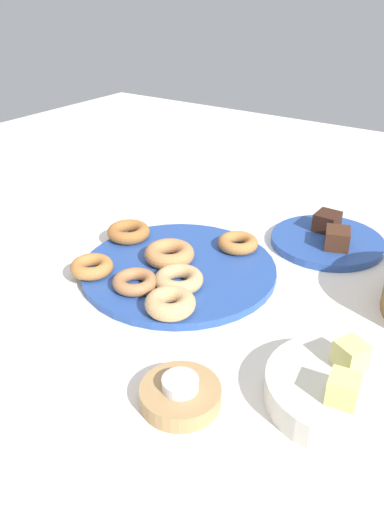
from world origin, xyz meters
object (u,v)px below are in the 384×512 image
at_px(melon_chunk_right, 343,389).
at_px(melon_chunk_left, 351,355).
at_px(donut_3, 129,232).
at_px(donut_5, 92,267).
at_px(fruit_bowl, 338,391).
at_px(donut_6, 135,282).
at_px(donut_plate, 179,269).
at_px(candle_holder, 180,395).
at_px(brownie_far, 337,238).
at_px(brownie_near, 327,222).
at_px(cake_plate, 327,241).
at_px(donut_1, 169,254).
at_px(donut_0, 238,243).
at_px(donut_4, 170,303).
at_px(tealight, 180,384).
at_px(donut_2, 179,279).

bearing_deg(melon_chunk_right, melon_chunk_left, -167.91).
distance_m(donut_3, melon_chunk_left, 0.54).
bearing_deg(donut_5, fruit_bowl, 84.88).
bearing_deg(donut_6, donut_plate, 170.03).
distance_m(candle_holder, fruit_bowl, 0.20).
relative_size(donut_6, brownie_far, 1.48).
bearing_deg(brownie_near, cake_plate, 26.57).
distance_m(donut_6, cake_plate, 0.42).
xyz_separation_m(candle_holder, melon_chunk_left, (-0.15, 0.17, 0.04)).
bearing_deg(donut_1, cake_plate, 140.64).
bearing_deg(fruit_bowl, melon_chunk_right, 23.20).
height_order(donut_plate, fruit_bowl, fruit_bowl).
relative_size(donut_5, fruit_bowl, 0.41).
bearing_deg(donut_5, donut_6, 93.21).
bearing_deg(donut_0, melon_chunk_right, 46.23).
bearing_deg(donut_4, donut_plate, -149.52).
bearing_deg(cake_plate, donut_1, -39.36).
height_order(cake_plate, melon_chunk_right, melon_chunk_right).
bearing_deg(donut_3, candle_holder, 48.90).
bearing_deg(donut_4, melon_chunk_right, 78.90).
relative_size(donut_1, brownie_far, 1.79).
relative_size(donut_3, tealight, 1.82).
bearing_deg(donut_6, melon_chunk_right, 78.37).
xyz_separation_m(donut_1, donut_2, (0.06, 0.07, -0.00)).
xyz_separation_m(donut_0, melon_chunk_left, (0.24, 0.31, 0.03)).
bearing_deg(donut_plate, donut_4, 30.48).
height_order(brownie_far, candle_holder, brownie_far).
relative_size(candle_holder, melon_chunk_right, 2.98).
height_order(donut_5, brownie_far, brownie_far).
distance_m(donut_3, candle_holder, 0.46).
xyz_separation_m(donut_3, melon_chunk_left, (0.16, 0.52, 0.03)).
relative_size(donut_0, candle_holder, 0.75).
xyz_separation_m(donut_4, tealight, (0.14, 0.12, 0.00)).
bearing_deg(cake_plate, melon_chunk_right, 22.91).
distance_m(donut_plate, melon_chunk_left, 0.39).
relative_size(donut_4, candle_holder, 0.77).
relative_size(donut_4, fruit_bowl, 0.44).
bearing_deg(fruit_bowl, donut_4, -95.21).
height_order(donut_1, cake_plate, donut_1).
bearing_deg(tealight, melon_chunk_left, 131.68).
distance_m(brownie_far, fruit_bowl, 0.42).
distance_m(donut_plate, tealight, 0.33).
bearing_deg(cake_plate, candle_holder, 0.91).
xyz_separation_m(donut_plate, donut_4, (0.13, 0.07, 0.02)).
bearing_deg(donut_1, candle_holder, 38.94).
height_order(donut_2, donut_6, donut_2).
bearing_deg(fruit_bowl, donut_plate, -112.76).
xyz_separation_m(melon_chunk_left, melon_chunk_right, (0.07, 0.01, 0.00)).
bearing_deg(melon_chunk_left, fruit_bowl, 0.00).
bearing_deg(donut_3, donut_4, 54.52).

